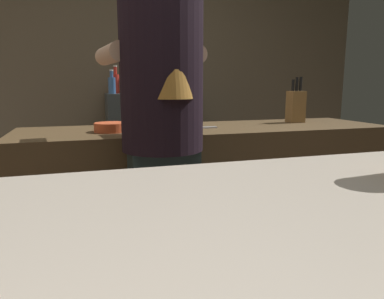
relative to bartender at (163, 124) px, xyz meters
name	(u,v)px	position (x,y,z in m)	size (l,w,h in m)	color
wall_back	(116,65)	(0.02, 2.10, 0.35)	(5.20, 0.10, 2.70)	brown
prep_counter	(208,204)	(0.37, 0.46, -0.54)	(2.10, 0.60, 0.92)	#4F3B23
back_shelf	(154,151)	(0.31, 1.82, -0.45)	(0.84, 0.36, 1.08)	#343A3A
bartender	(163,124)	(0.00, 0.00, 0.00)	(0.46, 0.53, 1.72)	#243332
knife_block	(296,106)	(0.99, 0.54, 0.03)	(0.10, 0.08, 0.29)	olive
mixing_bowl	(111,127)	(-0.18, 0.42, -0.05)	(0.17, 0.17, 0.05)	#D0522D
chefs_knife	(196,128)	(0.28, 0.41, -0.07)	(0.24, 0.03, 0.01)	silver
bottle_vinegar	(116,83)	(-0.02, 1.86, 0.18)	(0.06, 0.06, 0.25)	red
bottle_hot_sauce	(158,85)	(0.38, 1.90, 0.16)	(0.06, 0.06, 0.19)	black
bottle_olive_oil	(112,84)	(-0.06, 1.76, 0.17)	(0.06, 0.06, 0.21)	#355C8F
bottle_soy	(129,84)	(0.10, 1.85, 0.17)	(0.07, 0.07, 0.21)	#334F91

